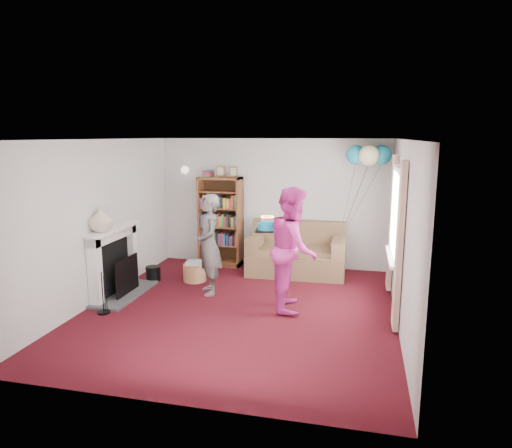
% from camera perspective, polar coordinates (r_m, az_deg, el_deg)
% --- Properties ---
extents(ground, '(5.00, 5.00, 0.00)m').
position_cam_1_polar(ground, '(6.92, -2.06, -10.66)').
color(ground, '#36080F').
rests_on(ground, ground).
extents(wall_back, '(4.50, 0.02, 2.50)m').
position_cam_1_polar(wall_back, '(8.97, 2.06, 2.64)').
color(wall_back, silver).
rests_on(wall_back, ground).
extents(wall_left, '(0.02, 5.00, 2.50)m').
position_cam_1_polar(wall_left, '(7.47, -19.12, 0.34)').
color(wall_left, silver).
rests_on(wall_left, ground).
extents(wall_right, '(0.02, 5.00, 2.50)m').
position_cam_1_polar(wall_right, '(6.37, 17.92, -1.35)').
color(wall_right, silver).
rests_on(wall_right, ground).
extents(ceiling, '(4.50, 5.00, 0.01)m').
position_cam_1_polar(ceiling, '(6.43, -2.21, 10.57)').
color(ceiling, white).
rests_on(ceiling, wall_back).
extents(fireplace, '(0.55, 1.80, 1.12)m').
position_cam_1_polar(fireplace, '(7.70, -16.93, -4.86)').
color(fireplace, '#3F3F42').
rests_on(fireplace, ground).
extents(window_bay, '(0.14, 2.02, 2.20)m').
position_cam_1_polar(window_bay, '(6.96, 17.05, -0.68)').
color(window_bay, white).
rests_on(window_bay, ground).
extents(wall_sconce, '(0.16, 0.23, 0.16)m').
position_cam_1_polar(wall_sconce, '(9.26, -8.86, 6.71)').
color(wall_sconce, gold).
rests_on(wall_sconce, ground).
extents(bookcase, '(0.83, 0.42, 1.97)m').
position_cam_1_polar(bookcase, '(9.07, -4.40, 0.27)').
color(bookcase, '#472B14').
rests_on(bookcase, ground).
extents(sofa, '(1.79, 0.95, 0.95)m').
position_cam_1_polar(sofa, '(8.64, 5.14, -3.80)').
color(sofa, brown).
rests_on(sofa, ground).
extents(wicker_basket, '(0.41, 0.41, 0.37)m').
position_cam_1_polar(wicker_basket, '(8.24, -7.67, -5.94)').
color(wicker_basket, '#9D6F49').
rests_on(wicker_basket, ground).
extents(person_striped, '(0.63, 0.71, 1.64)m').
position_cam_1_polar(person_striped, '(7.42, -5.89, -2.56)').
color(person_striped, black).
rests_on(person_striped, ground).
extents(person_magenta, '(0.80, 0.97, 1.83)m').
position_cam_1_polar(person_magenta, '(6.76, 4.70, -3.07)').
color(person_magenta, '#BC257D').
rests_on(person_magenta, ground).
extents(birthday_cake, '(0.35, 0.35, 0.22)m').
position_cam_1_polar(birthday_cake, '(6.95, 1.44, -0.29)').
color(birthday_cake, black).
rests_on(birthday_cake, ground).
extents(balloons, '(0.86, 0.79, 1.71)m').
position_cam_1_polar(balloons, '(8.31, 13.91, 8.39)').
color(balloons, '#3F3F3F').
rests_on(balloons, ground).
extents(mantel_vase, '(0.44, 0.44, 0.38)m').
position_cam_1_polar(mantel_vase, '(7.26, -18.84, 0.58)').
color(mantel_vase, beige).
rests_on(mantel_vase, fireplace).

